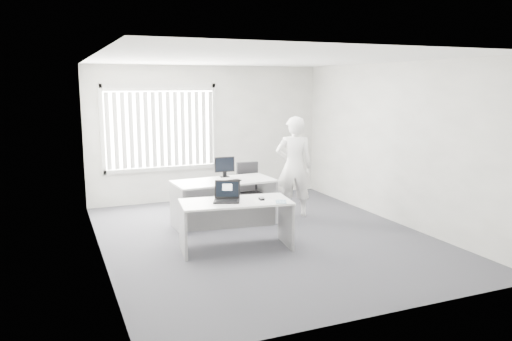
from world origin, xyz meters
name	(u,v)px	position (x,y,z in m)	size (l,w,h in m)	color
ground	(264,237)	(0.00, 0.00, 0.00)	(6.00, 6.00, 0.00)	#55555C
wall_back	(208,133)	(0.00, 3.00, 1.40)	(5.00, 0.02, 2.80)	silver
wall_front	(383,187)	(0.00, -3.00, 1.40)	(5.00, 0.02, 2.80)	silver
wall_left	(98,160)	(-2.50, 0.00, 1.40)	(0.02, 6.00, 2.80)	silver
wall_right	(395,143)	(2.50, 0.00, 1.40)	(0.02, 6.00, 2.80)	silver
ceiling	(265,59)	(0.00, 0.00, 2.80)	(5.00, 6.00, 0.02)	white
window	(161,128)	(-1.00, 2.96, 1.55)	(2.32, 0.06, 1.76)	beige
blinds	(161,130)	(-1.00, 2.90, 1.52)	(2.20, 0.10, 1.50)	silver
desk_near	(236,214)	(-0.62, -0.37, 0.53)	(1.69, 0.95, 0.73)	white
desk_far	(224,193)	(-0.36, 0.92, 0.57)	(1.77, 0.90, 0.79)	white
office_chair	(250,199)	(0.28, 1.33, 0.31)	(0.61, 0.61, 0.99)	black
person	(294,167)	(1.03, 1.00, 0.93)	(0.68, 0.44, 1.85)	white
laptop	(227,192)	(-0.77, -0.38, 0.88)	(0.37, 0.33, 0.29)	black
paper_sheet	(264,201)	(-0.24, -0.53, 0.73)	(0.27, 0.19, 0.00)	white
mouse	(262,198)	(-0.25, -0.46, 0.76)	(0.06, 0.11, 0.05)	silver
booklet	(281,202)	(-0.04, -0.69, 0.74)	(0.15, 0.21, 0.01)	white
keyboard	(230,181)	(-0.31, 0.77, 0.80)	(0.40, 0.13, 0.02)	black
monitor	(225,167)	(-0.24, 1.22, 0.97)	(0.36, 0.11, 0.36)	black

